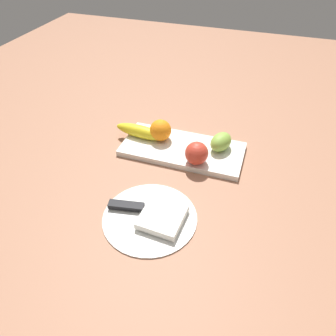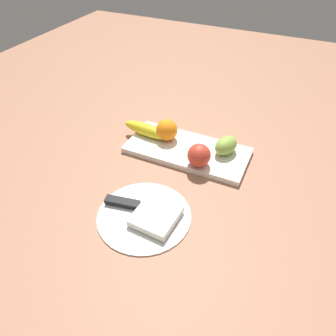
# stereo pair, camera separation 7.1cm
# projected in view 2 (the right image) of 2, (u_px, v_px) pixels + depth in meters

# --- Properties ---
(ground_plane) EXTENTS (2.40, 2.40, 0.00)m
(ground_plane) POSITION_uv_depth(u_px,v_px,m) (200.00, 151.00, 0.98)
(ground_plane) COLOR #9D694E
(fruit_tray) EXTENTS (0.37, 0.17, 0.02)m
(fruit_tray) POSITION_uv_depth(u_px,v_px,m) (187.00, 150.00, 0.97)
(fruit_tray) COLOR white
(fruit_tray) RESTS_ON ground_plane
(apple) EXTENTS (0.07, 0.07, 0.07)m
(apple) POSITION_uv_depth(u_px,v_px,m) (199.00, 155.00, 0.88)
(apple) COLOR red
(apple) RESTS_ON fruit_tray
(banana) EXTENTS (0.18, 0.06, 0.04)m
(banana) POSITION_uv_depth(u_px,v_px,m) (148.00, 130.00, 1.00)
(banana) COLOR yellow
(banana) RESTS_ON fruit_tray
(orange_near_apple) EXTENTS (0.07, 0.07, 0.07)m
(orange_near_apple) POSITION_uv_depth(u_px,v_px,m) (167.00, 130.00, 0.98)
(orange_near_apple) COLOR orange
(orange_near_apple) RESTS_ON fruit_tray
(grape_bunch) EXTENTS (0.08, 0.09, 0.05)m
(grape_bunch) POSITION_uv_depth(u_px,v_px,m) (226.00, 145.00, 0.93)
(grape_bunch) COLOR #87B143
(grape_bunch) RESTS_ON fruit_tray
(dinner_plate) EXTENTS (0.23, 0.23, 0.01)m
(dinner_plate) POSITION_uv_depth(u_px,v_px,m) (144.00, 215.00, 0.78)
(dinner_plate) COLOR white
(dinner_plate) RESTS_ON ground_plane
(folded_napkin) EXTENTS (0.11, 0.11, 0.02)m
(folded_napkin) POSITION_uv_depth(u_px,v_px,m) (154.00, 215.00, 0.76)
(folded_napkin) COLOR white
(folded_napkin) RESTS_ON dinner_plate
(knife) EXTENTS (0.18, 0.05, 0.01)m
(knife) POSITION_uv_depth(u_px,v_px,m) (128.00, 203.00, 0.80)
(knife) COLOR silver
(knife) RESTS_ON dinner_plate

